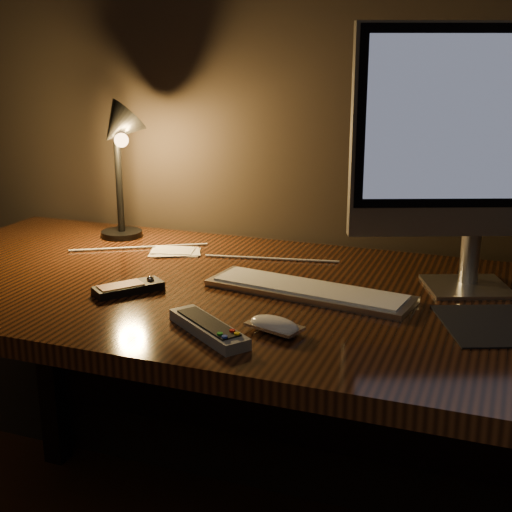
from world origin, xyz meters
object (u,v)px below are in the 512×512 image
(keyboard, at_px, (309,290))
(media_remote, at_px, (128,288))
(monitor, at_px, (480,137))
(mouse, at_px, (274,327))
(desk_lamp, at_px, (119,146))
(desk, at_px, (259,335))
(tv_remote, at_px, (208,328))

(keyboard, distance_m, media_remote, 0.36)
(monitor, xyz_separation_m, mouse, (-0.29, -0.35, -0.29))
(keyboard, distance_m, desk_lamp, 0.64)
(media_remote, height_order, desk_lamp, desk_lamp)
(desk, relative_size, media_remote, 11.54)
(monitor, xyz_separation_m, tv_remote, (-0.39, -0.39, -0.29))
(desk, relative_size, desk_lamp, 4.57)
(desk, distance_m, media_remote, 0.31)
(media_remote, bearing_deg, desk_lamp, 69.53)
(monitor, height_order, mouse, monitor)
(mouse, xyz_separation_m, media_remote, (-0.34, 0.09, 0.00))
(keyboard, relative_size, mouse, 4.30)
(desk, relative_size, monitor, 3.12)
(media_remote, xyz_separation_m, desk_lamp, (-0.21, 0.34, 0.23))
(keyboard, distance_m, mouse, 0.21)
(desk, height_order, keyboard, keyboard)
(media_remote, distance_m, tv_remote, 0.28)
(desk, xyz_separation_m, media_remote, (-0.21, -0.18, 0.14))
(monitor, bearing_deg, media_remote, -179.57)
(mouse, distance_m, media_remote, 0.35)
(keyboard, bearing_deg, mouse, -81.50)
(media_remote, bearing_deg, mouse, -67.71)
(mouse, bearing_deg, monitor, 67.50)
(desk_lamp, bearing_deg, media_remote, -44.40)
(desk, bearing_deg, monitor, 10.59)
(desk, distance_m, monitor, 0.60)
(mouse, xyz_separation_m, desk_lamp, (-0.55, 0.43, 0.23))
(mouse, relative_size, tv_remote, 0.52)
(mouse, bearing_deg, tv_remote, -137.25)
(keyboard, relative_size, tv_remote, 2.22)
(monitor, distance_m, media_remote, 0.74)
(mouse, distance_m, desk_lamp, 0.74)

